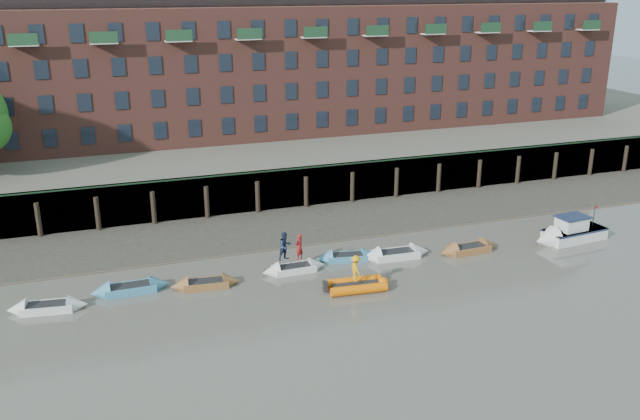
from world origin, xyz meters
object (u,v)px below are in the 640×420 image
rowboat_3 (294,269)px  rowboat_5 (396,254)px  rowboat_0 (48,307)px  motor_launch (564,234)px  person_rower_b (285,246)px  rib_tender (359,285)px  person_rib_crew (356,268)px  rowboat_4 (347,257)px  person_rower_a (299,247)px  rowboat_6 (469,249)px  rowboat_1 (130,289)px  rowboat_2 (206,284)px

rowboat_3 → rowboat_5: bearing=-1.3°
rowboat_0 → motor_launch: motor_launch is taller
rowboat_0 → person_rower_b: 14.12m
rib_tender → motor_launch: size_ratio=0.65×
person_rib_crew → rib_tender: bearing=-81.6°
person_rower_b → rowboat_4: bearing=-13.0°
rowboat_4 → person_rower_a: 3.84m
rowboat_6 → motor_launch: size_ratio=0.77×
rowboat_6 → person_rib_crew: bearing=-165.0°
rowboat_1 → rowboat_3: rowboat_1 is taller
rowboat_4 → rib_tender: (-0.99, -4.38, 0.07)m
motor_launch → rib_tender: bearing=2.9°
rowboat_2 → rowboat_6: size_ratio=0.94×
rowboat_3 → person_rower_b: person_rower_b is taller
rowboat_4 → motor_launch: size_ratio=0.72×
person_rower_b → person_rib_crew: (3.13, -4.00, -0.32)m
rowboat_6 → person_rower_a: 11.90m
rowboat_2 → person_rower_b: 5.42m
rowboat_1 → rowboat_6: 22.15m
rowboat_3 → rowboat_4: rowboat_3 is taller
rowboat_0 → rowboat_3: 14.53m
rowboat_3 → person_rower_a: person_rower_a is taller
rowboat_3 → rowboat_5: (7.03, -0.07, 0.03)m
rowboat_3 → rib_tender: 4.69m
rowboat_1 → motor_launch: (29.40, -1.78, 0.36)m
rowboat_3 → motor_launch: (19.41, -1.39, 0.39)m
rowboat_3 → person_rower_a: bearing=-0.7°
rowboat_3 → rowboat_0: bearing=-178.7°
rib_tender → person_rower_b: person_rower_b is taller
rowboat_2 → rowboat_4: size_ratio=1.01×
rowboat_5 → person_rower_a: size_ratio=2.80×
rowboat_5 → motor_launch: bearing=-3.0°
rowboat_3 → person_rower_b: size_ratio=2.26×
rowboat_3 → person_rower_a: 1.49m
rowboat_6 → motor_launch: 7.31m
rowboat_4 → person_rower_a: (-3.50, -0.65, 1.45)m
rowboat_6 → person_rower_a: person_rower_a is taller
rowboat_1 → rowboat_4: 13.83m
rowboat_3 → rowboat_6: rowboat_6 is taller
rowboat_3 → rowboat_5: 7.03m
rowboat_2 → rowboat_5: size_ratio=0.88×
rowboat_1 → person_rower_b: (9.49, -0.16, 1.49)m
rowboat_0 → rowboat_5: 21.55m
rowboat_5 → rowboat_6: rowboat_5 is taller
motor_launch → person_rower_a: person_rower_a is taller
rowboat_3 → rowboat_4: 3.90m
person_rower_b → person_rower_a: bearing=-33.7°
rowboat_3 → rib_tender: size_ratio=1.09×
rowboat_6 → person_rib_crew: (-9.50, -2.96, 1.17)m
rowboat_0 → rowboat_3: bearing=10.2°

